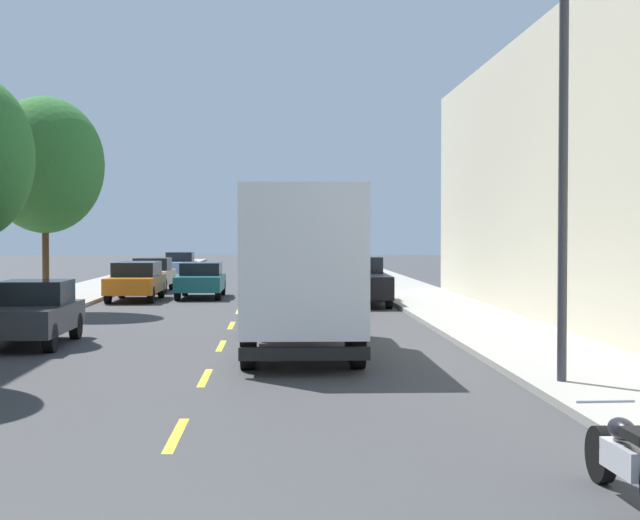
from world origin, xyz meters
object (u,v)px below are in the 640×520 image
Objects in this scene: street_tree_farthest at (45,165)px; street_lamp at (555,139)px; delivery_box_truck at (300,262)px; parked_hatchback_sky at (179,265)px; parked_hatchback_champagne at (151,275)px; parked_motorcycle at (628,460)px; parked_hatchback_charcoal at (32,313)px; parked_hatchback_white at (341,271)px; moving_teal_sedan at (201,279)px; parked_wagon_orange at (136,280)px; parked_pickup_black at (360,282)px.

street_lamp reaches higher than street_tree_farthest.
delivery_box_truck is 36.79m from parked_hatchback_sky.
parked_hatchback_champagne is 1.97× the size of parked_motorcycle.
parked_hatchback_charcoal is at bearing 146.36° from street_lamp.
parked_hatchback_champagne is at bearing 89.81° from parked_hatchback_charcoal.
parked_hatchback_charcoal is 1.95× the size of parked_motorcycle.
street_lamp is 1.74× the size of parked_hatchback_white.
parked_hatchback_sky is at bearing 90.40° from parked_hatchback_champagne.
parked_hatchback_champagne and parked_hatchback_sky have the same top height.
moving_teal_sedan is at bearing 80.90° from parked_hatchback_charcoal.
moving_teal_sedan is 2.19× the size of parked_motorcycle.
parked_wagon_orange is 15.17m from parked_hatchback_charcoal.
parked_hatchback_white is 1.97× the size of parked_motorcycle.
street_lamp is 1.56× the size of moving_teal_sedan.
moving_teal_sedan is (-6.23, -7.96, -0.01)m from parked_hatchback_white.
moving_teal_sedan is (-6.14, 3.94, -0.08)m from parked_pickup_black.
parked_hatchback_charcoal is at bearing -89.96° from parked_hatchback_sky.
parked_pickup_black is (-0.09, -11.90, 0.07)m from parked_hatchback_white.
street_tree_farthest is at bearing 101.44° from parked_hatchback_charcoal.
parked_hatchback_white is 0.76× the size of parked_pickup_black.
street_lamp reaches higher than parked_pickup_black.
parked_hatchback_sky is 0.89× the size of moving_teal_sedan.
parked_wagon_orange is (-8.65, -9.34, 0.05)m from parked_hatchback_white.
delivery_box_truck is 1.98× the size of parked_hatchback_charcoal.
parked_motorcycle is at bearing -75.26° from parked_hatchback_champagne.
parked_pickup_black reaches higher than parked_hatchback_champagne.
parked_motorcycle is (9.22, -48.15, -0.35)m from parked_hatchback_sky.
delivery_box_truck is 14.66m from parked_pickup_black.
parked_hatchback_sky and parked_hatchback_charcoal have the same top height.
parked_hatchback_sky is (-0.09, 13.46, 0.00)m from parked_hatchback_champagne.
street_lamp reaches higher than parked_wagon_orange.
parked_hatchback_sky is 0.85× the size of parked_wagon_orange.
parked_hatchback_white is at bearing 47.21° from parked_wagon_orange.
parked_pickup_black is 15.37m from parked_hatchback_charcoal.
street_lamp is 24.96m from moving_teal_sedan.
street_lamp is at bearing -75.86° from parked_hatchback_sky.
street_tree_farthest reaches higher than parked_pickup_black.
delivery_box_truck reaches higher than parked_wagon_orange.
parked_wagon_orange is at bearing 109.55° from delivery_box_truck.
parked_hatchback_charcoal is at bearing -90.88° from parked_wagon_orange.
parked_hatchback_sky is 1.00× the size of parked_hatchback_charcoal.
street_tree_farthest reaches higher than delivery_box_truck.
delivery_box_truck is 12.38m from parked_motorcycle.
parked_hatchback_white reaches higher than parked_motorcycle.
parked_hatchback_sky is 18.10m from moving_teal_sedan.
parked_hatchback_white is (10.83, 14.88, -4.13)m from street_tree_farthest.
street_lamp is at bearing 79.95° from parked_motorcycle.
parked_hatchback_sky is at bearing 104.14° from street_lamp.
parked_hatchback_charcoal is at bearing -78.56° from street_tree_farthest.
street_tree_farthest is 1.00× the size of street_lamp.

